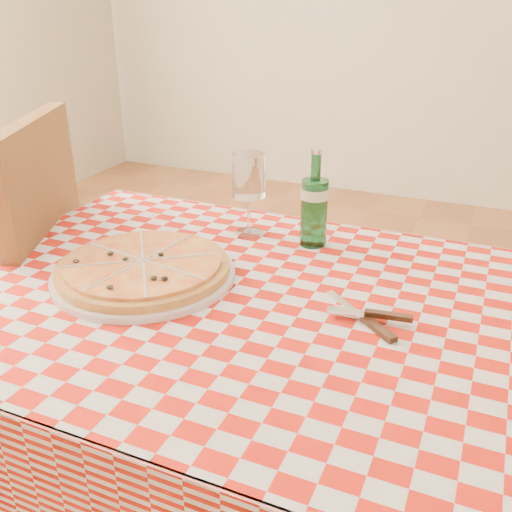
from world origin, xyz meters
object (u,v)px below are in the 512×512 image
Objects in this scene: chair_far at (12,285)px; water_bottle at (315,198)px; wine_glass at (249,195)px; dining_table at (253,340)px; pizza_plate at (144,267)px.

chair_far is 0.85m from water_bottle.
water_bottle is at bearing 0.14° from wine_glass.
chair_far is 4.48× the size of water_bottle.
water_bottle is 0.17m from wine_glass.
water_bottle is (0.02, 0.29, 0.21)m from dining_table.
wine_glass is at bearing -179.86° from water_bottle.
wine_glass reaches higher than pizza_plate.
wine_glass is at bearing 115.57° from dining_table.
wine_glass reaches higher than dining_table.
pizza_plate is 0.42m from water_bottle.
water_bottle is at bearing 171.06° from chair_far.
pizza_plate is (-0.24, -0.01, 0.12)m from dining_table.
chair_far is at bearing 169.30° from pizza_plate.
dining_table is 0.38m from wine_glass.
wine_glass is (-0.17, -0.00, -0.01)m from water_bottle.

